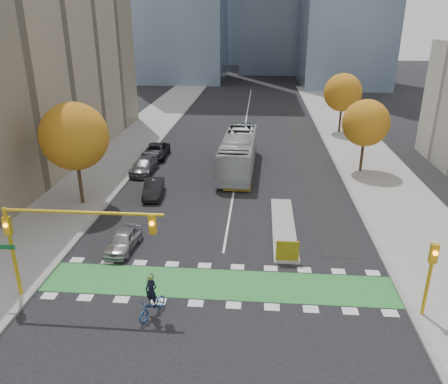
% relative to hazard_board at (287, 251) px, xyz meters
% --- Properties ---
extents(ground, '(300.00, 300.00, 0.00)m').
position_rel_hazard_board_xyz_m(ground, '(-4.00, -4.20, -0.80)').
color(ground, black).
rests_on(ground, ground).
extents(sidewalk_west, '(7.00, 120.00, 0.15)m').
position_rel_hazard_board_xyz_m(sidewalk_west, '(-17.50, 15.80, -0.73)').
color(sidewalk_west, gray).
rests_on(sidewalk_west, ground).
extents(sidewalk_east, '(7.00, 120.00, 0.15)m').
position_rel_hazard_board_xyz_m(sidewalk_east, '(9.50, 15.80, -0.73)').
color(sidewalk_east, gray).
rests_on(sidewalk_east, ground).
extents(curb_west, '(0.30, 120.00, 0.16)m').
position_rel_hazard_board_xyz_m(curb_west, '(-14.00, 15.80, -0.73)').
color(curb_west, gray).
rests_on(curb_west, ground).
extents(curb_east, '(0.30, 120.00, 0.16)m').
position_rel_hazard_board_xyz_m(curb_east, '(6.00, 15.80, -0.73)').
color(curb_east, gray).
rests_on(curb_east, ground).
extents(bike_crossing, '(20.00, 3.00, 0.01)m').
position_rel_hazard_board_xyz_m(bike_crossing, '(-4.00, -2.70, -0.79)').
color(bike_crossing, '#297E33').
rests_on(bike_crossing, ground).
extents(centre_line, '(0.15, 70.00, 0.01)m').
position_rel_hazard_board_xyz_m(centre_line, '(-4.00, 35.80, -0.80)').
color(centre_line, silver).
rests_on(centre_line, ground).
extents(bike_lane_paint, '(2.50, 50.00, 0.01)m').
position_rel_hazard_board_xyz_m(bike_lane_paint, '(3.50, 25.80, -0.80)').
color(bike_lane_paint, black).
rests_on(bike_lane_paint, ground).
extents(median_island, '(1.60, 10.00, 0.16)m').
position_rel_hazard_board_xyz_m(median_island, '(0.00, 4.80, -0.72)').
color(median_island, gray).
rests_on(median_island, ground).
extents(hazard_board, '(1.40, 0.12, 1.30)m').
position_rel_hazard_board_xyz_m(hazard_board, '(0.00, 0.00, 0.00)').
color(hazard_board, yellow).
rests_on(hazard_board, median_island).
extents(tree_west, '(5.20, 5.20, 8.22)m').
position_rel_hazard_board_xyz_m(tree_west, '(-16.00, 7.80, 4.82)').
color(tree_west, '#332114').
rests_on(tree_west, ground).
extents(tree_east_near, '(4.40, 4.40, 7.08)m').
position_rel_hazard_board_xyz_m(tree_east_near, '(8.00, 17.80, 4.06)').
color(tree_east_near, '#332114').
rests_on(tree_east_near, ground).
extents(tree_east_far, '(4.80, 4.80, 7.65)m').
position_rel_hazard_board_xyz_m(tree_east_far, '(8.50, 33.80, 4.44)').
color(tree_east_far, '#332114').
rests_on(tree_east_far, ground).
extents(traffic_signal_west, '(8.53, 0.56, 5.20)m').
position_rel_hazard_board_xyz_m(traffic_signal_west, '(-11.93, -4.71, 3.23)').
color(traffic_signal_west, '#BF9914').
rests_on(traffic_signal_west, ground).
extents(traffic_signal_east, '(0.35, 0.43, 4.10)m').
position_rel_hazard_board_xyz_m(traffic_signal_east, '(6.50, -4.71, 1.93)').
color(traffic_signal_east, '#BF9914').
rests_on(traffic_signal_east, ground).
extents(cyclist, '(1.47, 2.16, 2.36)m').
position_rel_hazard_board_xyz_m(cyclist, '(-7.01, -5.74, -0.01)').
color(cyclist, navy).
rests_on(cyclist, ground).
extents(bus, '(3.44, 12.99, 3.59)m').
position_rel_hazard_board_xyz_m(bus, '(-3.93, 17.54, 1.00)').
color(bus, '#B4BBBC').
rests_on(bus, ground).
extents(parked_car_a, '(1.83, 3.98, 1.32)m').
position_rel_hazard_board_xyz_m(parked_car_a, '(-10.50, 0.80, -0.14)').
color(parked_car_a, '#9F9EA4').
rests_on(parked_car_a, ground).
extents(parked_car_b, '(1.90, 4.30, 1.37)m').
position_rel_hazard_board_xyz_m(parked_car_b, '(-10.68, 9.99, -0.11)').
color(parked_car_b, black).
rests_on(parked_car_b, ground).
extents(parked_car_c, '(2.11, 4.96, 1.43)m').
position_rel_hazard_board_xyz_m(parked_car_c, '(-13.00, 15.90, -0.09)').
color(parked_car_c, '#505055').
rests_on(parked_car_c, ground).
extents(parked_car_d, '(2.53, 5.26, 1.45)m').
position_rel_hazard_board_xyz_m(parked_car_d, '(-13.00, 20.90, -0.08)').
color(parked_car_d, black).
rests_on(parked_car_d, ground).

